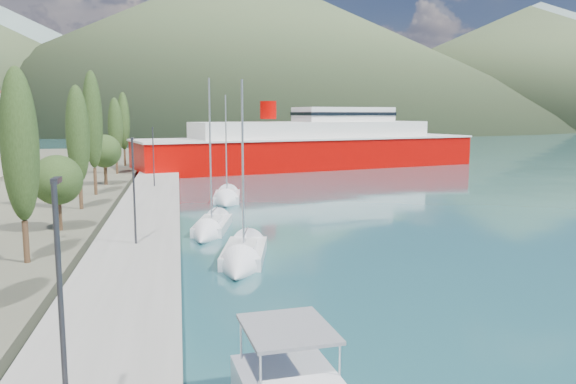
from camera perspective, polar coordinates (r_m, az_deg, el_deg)
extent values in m
plane|color=#214E54|center=(139.41, -8.40, 4.48)|extent=(1400.00, 1400.00, 0.00)
cube|color=gray|center=(45.77, -14.09, -2.11)|extent=(5.00, 88.00, 0.80)
cone|color=slate|center=(709.08, -4.09, 14.54)|extent=(760.00, 760.00, 180.00)
cone|color=slate|center=(754.23, 23.99, 11.97)|extent=(640.00, 640.00, 140.00)
cone|color=#415031|center=(424.46, -4.84, 14.58)|extent=(480.00, 480.00, 115.00)
cone|color=#415031|center=(481.21, 23.13, 11.70)|extent=(420.00, 420.00, 90.00)
cylinder|color=#47301E|center=(31.41, -25.07, -4.60)|extent=(0.30, 0.30, 2.16)
ellipsoid|color=#283E19|center=(30.78, -25.60, 4.37)|extent=(1.80, 1.80, 7.66)
cylinder|color=#47301E|center=(39.19, -22.23, -2.19)|extent=(0.36, 0.36, 2.01)
sphere|color=#283E19|center=(38.87, -22.41, 1.14)|extent=(3.22, 3.22, 3.22)
cylinder|color=#47301E|center=(47.37, -20.29, -0.35)|extent=(0.30, 0.30, 2.14)
ellipsoid|color=#283E19|center=(46.96, -20.58, 5.54)|extent=(1.80, 1.80, 7.59)
cylinder|color=#47301E|center=(55.29, -18.98, 1.03)|extent=(0.30, 0.30, 2.52)
ellipsoid|color=#283E19|center=(54.94, -19.25, 6.96)|extent=(1.80, 1.80, 8.92)
cylinder|color=#47301E|center=(62.81, -18.03, 1.70)|extent=(0.36, 0.36, 2.19)
sphere|color=#283E19|center=(62.61, -18.13, 3.97)|extent=(3.50, 3.50, 3.50)
cylinder|color=#47301E|center=(73.99, -16.99, 2.59)|extent=(0.30, 0.30, 2.09)
ellipsoid|color=#283E19|center=(73.73, -17.14, 6.28)|extent=(1.80, 1.80, 7.42)
cylinder|color=#47301E|center=(84.96, -16.24, 3.35)|extent=(0.30, 0.30, 2.33)
ellipsoid|color=#283E19|center=(84.73, -16.38, 6.92)|extent=(1.80, 1.80, 8.26)
cylinder|color=#2D2D33|center=(13.24, -22.00, -12.03)|extent=(0.12, 0.12, 6.00)
cube|color=#2D2D33|center=(12.81, -22.49, 1.10)|extent=(0.15, 0.50, 0.12)
cylinder|color=#2D2D33|center=(33.04, -15.38, 0.01)|extent=(0.12, 0.12, 6.00)
cube|color=#2D2D33|center=(33.02, -15.54, 5.23)|extent=(0.15, 0.50, 0.12)
cylinder|color=#2D2D33|center=(59.14, -13.51, 3.46)|extent=(0.12, 0.12, 6.00)
cube|color=#2D2D33|center=(59.24, -13.60, 6.37)|extent=(0.15, 0.50, 0.12)
cube|color=slate|center=(15.36, -0.04, -13.71)|extent=(2.49, 2.88, 0.10)
cube|color=silver|center=(32.24, -4.45, -6.36)|extent=(3.37, 5.89, 0.89)
cube|color=silver|center=(31.74, -4.53, -5.49)|extent=(1.79, 2.45, 0.34)
cylinder|color=silver|center=(31.00, -4.62, 2.68)|extent=(0.12, 0.12, 9.35)
cone|color=silver|center=(28.83, -5.13, -8.09)|extent=(2.76, 3.00, 2.26)
cube|color=silver|center=(40.43, -7.67, -3.49)|extent=(3.29, 6.10, 0.82)
cube|color=silver|center=(39.95, -7.77, -2.84)|extent=(1.72, 2.53, 0.32)
cylinder|color=silver|center=(39.34, -7.90, 4.13)|extent=(0.12, 0.12, 9.99)
cone|color=silver|center=(36.86, -8.57, -4.63)|extent=(2.62, 3.09, 2.09)
cube|color=silver|center=(53.70, -6.21, -0.61)|extent=(3.02, 5.63, 0.92)
cube|color=silver|center=(53.25, -6.23, -0.01)|extent=(1.67, 2.31, 0.36)
cylinder|color=silver|center=(52.83, -6.30, 4.78)|extent=(0.12, 0.12, 9.22)
cone|color=silver|center=(50.30, -6.37, -1.19)|extent=(2.65, 2.79, 2.36)
cube|color=#AC0300|center=(85.98, 2.47, 3.80)|extent=(53.93, 23.85, 5.11)
cube|color=silver|center=(85.83, 2.48, 5.50)|extent=(54.38, 24.26, 0.27)
cube|color=silver|center=(85.79, 2.48, 6.23)|extent=(37.60, 17.94, 2.74)
cube|color=silver|center=(88.46, 5.65, 7.85)|extent=(16.03, 10.28, 2.19)
cylinder|color=#AC0300|center=(82.58, -2.03, 8.32)|extent=(2.37, 2.37, 2.55)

